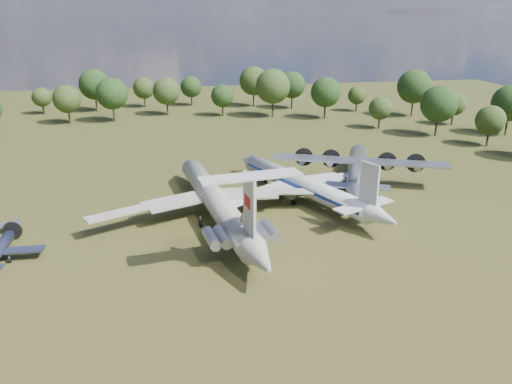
{
  "coord_description": "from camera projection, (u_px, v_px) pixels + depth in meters",
  "views": [
    {
      "loc": [
        -1.63,
        -75.78,
        31.11
      ],
      "look_at": [
        11.45,
        -4.67,
        5.0
      ],
      "focal_mm": 35.0,
      "sensor_mm": 36.0,
      "label": 1
    }
  ],
  "objects": [
    {
      "name": "il62_airliner",
      "position": [
        216.0,
        205.0,
        78.48
      ],
      "size": [
        46.55,
        56.61,
        5.05
      ],
      "primitive_type": null,
      "rotation": [
        0.0,
        0.0,
        0.14
      ],
      "color": "silver",
      "rests_on": "ground"
    },
    {
      "name": "tu104_jet",
      "position": [
        303.0,
        188.0,
        86.94
      ],
      "size": [
        48.25,
        54.2,
        4.47
      ],
      "primitive_type": null,
      "rotation": [
        0.0,
        0.0,
        0.4
      ],
      "color": "silver",
      "rests_on": "ground"
    },
    {
      "name": "ground",
      "position": [
        182.0,
        216.0,
        80.94
      ],
      "size": [
        300.0,
        300.0,
        0.0
      ],
      "primitive_type": "plane",
      "color": "#253913",
      "rests_on": "ground"
    },
    {
      "name": "person_on_il62",
      "position": [
        242.0,
        219.0,
        64.74
      ],
      "size": [
        0.61,
        0.41,
        1.65
      ],
      "primitive_type": "imported",
      "rotation": [
        0.0,
        0.0,
        3.12
      ],
      "color": "olive",
      "rests_on": "il62_airliner"
    },
    {
      "name": "an12_transport",
      "position": [
        358.0,
        174.0,
        94.02
      ],
      "size": [
        44.21,
        46.36,
        4.84
      ],
      "primitive_type": null,
      "rotation": [
        0.0,
        0.0,
        -0.38
      ],
      "color": "#ABAEB3",
      "rests_on": "ground"
    }
  ]
}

